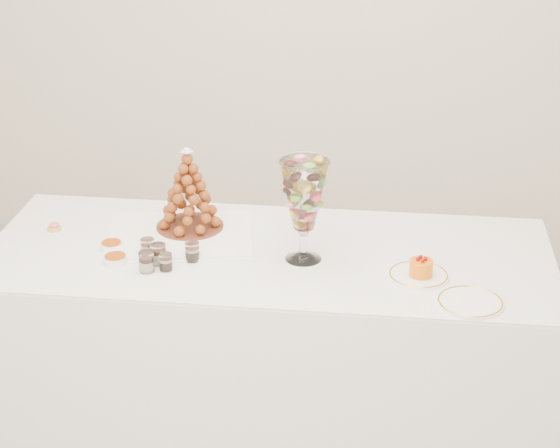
# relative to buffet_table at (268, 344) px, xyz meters

# --- Properties ---
(room_walls) EXTENTS (4.54, 4.04, 2.82)m
(room_walls) POSITION_rel_buffet_table_xyz_m (-0.05, -0.27, 1.38)
(room_walls) COLOR silver
(room_walls) RESTS_ON ground
(buffet_table) EXTENTS (2.18, 0.94, 0.82)m
(buffet_table) POSITION_rel_buffet_table_xyz_m (0.00, 0.00, 0.00)
(buffet_table) COLOR white
(buffet_table) RESTS_ON ground
(lace_tray) EXTENTS (0.63, 0.53, 0.02)m
(lace_tray) POSITION_rel_buffet_table_xyz_m (-0.36, 0.07, 0.42)
(lace_tray) COLOR white
(lace_tray) RESTS_ON buffet_table
(macaron_vase) EXTENTS (0.18, 0.18, 0.39)m
(macaron_vase) POSITION_rel_buffet_table_xyz_m (0.14, -0.04, 0.66)
(macaron_vase) COLOR white
(macaron_vase) RESTS_ON buffet_table
(cake_plate) EXTENTS (0.22, 0.22, 0.01)m
(cake_plate) POSITION_rel_buffet_table_xyz_m (0.57, -0.12, 0.41)
(cake_plate) COLOR white
(cake_plate) RESTS_ON buffet_table
(spare_plate) EXTENTS (0.23, 0.23, 0.01)m
(spare_plate) POSITION_rel_buffet_table_xyz_m (0.75, -0.29, 0.41)
(spare_plate) COLOR white
(spare_plate) RESTS_ON buffet_table
(pink_tart) EXTENTS (0.05, 0.05, 0.03)m
(pink_tart) POSITION_rel_buffet_table_xyz_m (-0.87, 0.05, 0.42)
(pink_tart) COLOR tan
(pink_tart) RESTS_ON buffet_table
(verrine_a) EXTENTS (0.06, 0.06, 0.07)m
(verrine_a) POSITION_rel_buffet_table_xyz_m (-0.43, -0.12, 0.44)
(verrine_a) COLOR white
(verrine_a) RESTS_ON buffet_table
(verrine_b) EXTENTS (0.07, 0.07, 0.08)m
(verrine_b) POSITION_rel_buffet_table_xyz_m (-0.38, -0.16, 0.45)
(verrine_b) COLOR white
(verrine_b) RESTS_ON buffet_table
(verrine_c) EXTENTS (0.07, 0.07, 0.07)m
(verrine_c) POSITION_rel_buffet_table_xyz_m (-0.26, -0.12, 0.44)
(verrine_c) COLOR white
(verrine_c) RESTS_ON buffet_table
(verrine_d) EXTENTS (0.06, 0.06, 0.08)m
(verrine_d) POSITION_rel_buffet_table_xyz_m (-0.40, -0.23, 0.45)
(verrine_d) COLOR white
(verrine_d) RESTS_ON buffet_table
(verrine_e) EXTENTS (0.05, 0.05, 0.06)m
(verrine_e) POSITION_rel_buffet_table_xyz_m (-0.34, -0.21, 0.44)
(verrine_e) COLOR white
(verrine_e) RESTS_ON buffet_table
(ramekin_back) EXTENTS (0.08, 0.08, 0.03)m
(ramekin_back) POSITION_rel_buffet_table_xyz_m (-0.59, -0.08, 0.42)
(ramekin_back) COLOR white
(ramekin_back) RESTS_ON buffet_table
(ramekin_front) EXTENTS (0.09, 0.09, 0.03)m
(ramekin_front) POSITION_rel_buffet_table_xyz_m (-0.54, -0.19, 0.42)
(ramekin_front) COLOR white
(ramekin_front) RESTS_ON buffet_table
(croquembouche) EXTENTS (0.27, 0.27, 0.33)m
(croquembouche) POSITION_rel_buffet_table_xyz_m (-0.33, 0.13, 0.59)
(croquembouche) COLOR #602B19
(croquembouche) RESTS_ON lace_tray
(mousse_cake) EXTENTS (0.08, 0.08, 0.07)m
(mousse_cake) POSITION_rel_buffet_table_xyz_m (0.58, -0.12, 0.45)
(mousse_cake) COLOR orange
(mousse_cake) RESTS_ON cake_plate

